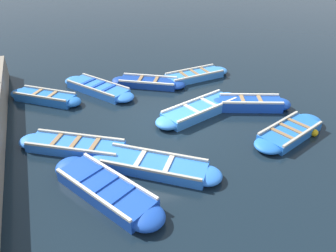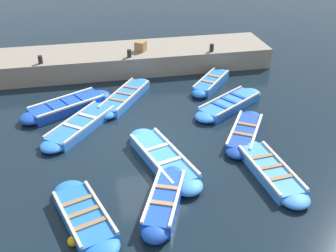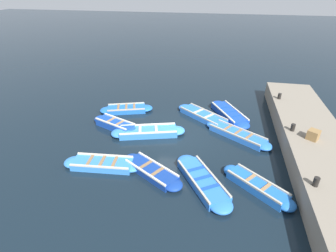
# 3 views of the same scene
# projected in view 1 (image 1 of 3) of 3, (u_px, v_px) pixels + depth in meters

# --- Properties ---
(ground_plane) EXTENTS (120.00, 120.00, 0.00)m
(ground_plane) POSITION_uv_depth(u_px,v_px,m) (166.00, 124.00, 11.79)
(ground_plane) COLOR black
(boat_centre) EXTENTS (3.60, 1.20, 0.36)m
(boat_centre) POSITION_uv_depth(u_px,v_px,m) (194.00, 76.00, 15.19)
(boat_centre) COLOR #3884E0
(boat_centre) RESTS_ON ground
(boat_end_of_row) EXTENTS (4.06, 2.01, 0.41)m
(boat_end_of_row) POSITION_uv_depth(u_px,v_px,m) (200.00, 110.00, 12.33)
(boat_end_of_row) COLOR #3884E0
(boat_end_of_row) RESTS_ON ground
(boat_far_corner) EXTENTS (2.82, 3.62, 0.37)m
(boat_far_corner) POSITION_uv_depth(u_px,v_px,m) (98.00, 88.00, 13.98)
(boat_far_corner) COLOR blue
(boat_far_corner) RESTS_ON ground
(boat_alongside) EXTENTS (3.14, 1.85, 0.46)m
(boat_alongside) POSITION_uv_depth(u_px,v_px,m) (250.00, 104.00, 12.67)
(boat_alongside) COLOR #1947B7
(boat_alongside) RESTS_ON ground
(boat_near_quay) EXTENTS (3.43, 1.94, 0.36)m
(boat_near_quay) POSITION_uv_depth(u_px,v_px,m) (290.00, 132.00, 11.01)
(boat_near_quay) COLOR blue
(boat_near_quay) RESTS_ON ground
(boat_tucked) EXTENTS (3.24, 2.42, 0.36)m
(boat_tucked) POSITION_uv_depth(u_px,v_px,m) (148.00, 83.00, 14.52)
(boat_tucked) COLOR navy
(boat_tucked) RESTS_ON ground
(boat_drifting) EXTENTS (3.66, 2.78, 0.36)m
(boat_drifting) POSITION_uv_depth(u_px,v_px,m) (76.00, 146.00, 10.31)
(boat_drifting) COLOR blue
(boat_drifting) RESTS_ON ground
(boat_stern_in) EXTENTS (3.67, 3.13, 0.36)m
(boat_stern_in) POSITION_uv_depth(u_px,v_px,m) (154.00, 166.00, 9.47)
(boat_stern_in) COLOR blue
(boat_stern_in) RESTS_ON ground
(boat_outer_left) EXTENTS (2.65, 3.83, 0.43)m
(boat_outer_left) POSITION_uv_depth(u_px,v_px,m) (106.00, 190.00, 8.56)
(boat_outer_left) COLOR #1947B7
(boat_outer_left) RESTS_ON ground
(boat_mid_row) EXTENTS (2.92, 2.57, 0.40)m
(boat_mid_row) POSITION_uv_depth(u_px,v_px,m) (45.00, 97.00, 13.21)
(boat_mid_row) COLOR blue
(boat_mid_row) RESTS_ON ground
(buoy_orange_near) EXTENTS (0.25, 0.25, 0.25)m
(buoy_orange_near) POSITION_uv_depth(u_px,v_px,m) (314.00, 133.00, 11.03)
(buoy_orange_near) COLOR #EAB214
(buoy_orange_near) RESTS_ON ground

